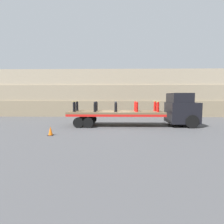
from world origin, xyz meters
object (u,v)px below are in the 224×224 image
fire_hydrant_red_near_3 (137,107)px  fire_hydrant_black_near_1 (95,107)px  fire_hydrant_black_near_2 (116,107)px  fire_hydrant_black_far_1 (96,106)px  fire_hydrant_red_far_4 (155,106)px  flatbed_trailer (110,114)px  fire_hydrant_red_far_3 (135,106)px  truck_cab (182,109)px  fire_hydrant_red_near_4 (158,107)px  fire_hydrant_black_near_0 (74,107)px  traffic_cone (51,131)px  fire_hydrant_black_far_0 (77,106)px  fire_hydrant_black_far_2 (116,106)px

fire_hydrant_red_near_3 → fire_hydrant_black_near_1: bearing=180.0°
fire_hydrant_black_near_2 → fire_hydrant_red_near_3: (1.88, 0.00, 0.00)m
fire_hydrant_black_far_1 → fire_hydrant_red_far_4: same height
flatbed_trailer → fire_hydrant_red_far_4: (4.29, 0.57, 0.70)m
fire_hydrant_black_far_1 → fire_hydrant_red_far_3: bearing=0.0°
fire_hydrant_black_near_2 → truck_cab: bearing=5.3°
truck_cab → fire_hydrant_red_far_4: bearing=166.6°
fire_hydrant_black_near_1 → flatbed_trailer: bearing=23.1°
fire_hydrant_red_near_4 → fire_hydrant_red_far_4: bearing=90.0°
fire_hydrant_black_near_0 → fire_hydrant_black_far_1: 2.20m
fire_hydrant_red_near_3 → traffic_cone: 7.56m
truck_cab → fire_hydrant_red_near_3: size_ratio=3.33×
fire_hydrant_black_far_0 → fire_hydrant_black_near_1: bearing=-31.3°
truck_cab → flatbed_trailer: truck_cab is taller
fire_hydrant_black_near_2 → fire_hydrant_red_far_3: size_ratio=1.00×
fire_hydrant_black_near_0 → fire_hydrant_red_near_3: 5.63m
fire_hydrant_black_far_0 → fire_hydrant_red_far_4: bearing=0.0°
flatbed_trailer → fire_hydrant_black_near_1: size_ratio=9.55×
fire_hydrant_black_far_2 → fire_hydrant_red_near_3: bearing=-31.3°
fire_hydrant_black_far_1 → flatbed_trailer: bearing=-23.1°
fire_hydrant_black_far_0 → fire_hydrant_black_near_0: bearing=-90.0°
fire_hydrant_black_near_1 → fire_hydrant_red_near_3: (3.75, 0.00, 0.00)m
fire_hydrant_black_near_2 → traffic_cone: 6.04m
fire_hydrant_red_near_3 → fire_hydrant_black_near_0: bearing=180.0°
fire_hydrant_red_near_4 → truck_cab: bearing=13.4°
fire_hydrant_black_far_1 → fire_hydrant_black_near_0: bearing=-148.7°
fire_hydrant_black_near_0 → fire_hydrant_black_far_2: bearing=16.9°
fire_hydrant_black_near_1 → fire_hydrant_red_near_3: size_ratio=1.00×
fire_hydrant_red_far_3 → fire_hydrant_red_far_4: same height
fire_hydrant_black_near_2 → flatbed_trailer: bearing=133.3°
fire_hydrant_black_far_1 → fire_hydrant_black_near_1: bearing=-90.0°
fire_hydrant_black_far_0 → traffic_cone: bearing=-99.8°
fire_hydrant_black_far_0 → fire_hydrant_red_far_3: (5.63, 0.00, 0.00)m
fire_hydrant_black_far_1 → fire_hydrant_black_far_2: (1.88, 0.00, 0.00)m
fire_hydrant_black_far_1 → fire_hydrant_red_far_4: size_ratio=1.00×
fire_hydrant_black_far_0 → fire_hydrant_black_near_2: 3.92m
fire_hydrant_red_near_3 → fire_hydrant_red_near_4: (1.88, 0.00, 0.00)m
fire_hydrant_red_far_4 → flatbed_trailer: bearing=-172.4°
fire_hydrant_black_near_2 → traffic_cone: size_ratio=1.43×
fire_hydrant_black_far_0 → traffic_cone: (-0.82, -4.79, -1.49)m
fire_hydrant_black_near_1 → fire_hydrant_red_far_4: size_ratio=1.00×
truck_cab → fire_hydrant_black_near_1: bearing=-175.9°
fire_hydrant_black_far_1 → fire_hydrant_red_near_4: 5.74m
fire_hydrant_black_far_1 → fire_hydrant_red_near_3: 3.92m
fire_hydrant_black_far_1 → fire_hydrant_red_near_4: (5.63, -1.14, 0.00)m
flatbed_trailer → fire_hydrant_black_near_2: fire_hydrant_black_near_2 is taller
fire_hydrant_black_far_1 → fire_hydrant_black_far_2: bearing=0.0°
fire_hydrant_black_near_1 → fire_hydrant_red_near_4: same height
truck_cab → fire_hydrant_red_near_4: size_ratio=3.33×
fire_hydrant_black_far_2 → fire_hydrant_black_far_1: bearing=180.0°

